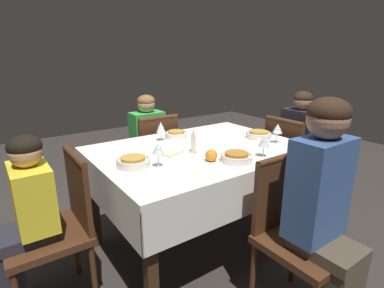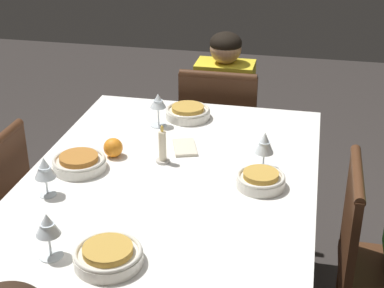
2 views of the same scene
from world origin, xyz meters
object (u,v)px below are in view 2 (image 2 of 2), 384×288
(person_child_yellow, at_px, (226,112))
(napkin_red_folded, at_px, (185,147))
(wine_glass_north, at_px, (265,144))
(bowl_west, at_px, (188,112))
(bowl_south, at_px, (79,162))
(wine_glass_south, at_px, (45,169))
(orange_fruit, at_px, (113,148))
(candle_centerpiece, at_px, (163,149))
(chair_north, at_px, (381,269))
(wine_glass_east, at_px, (48,226))
(bowl_east, at_px, (108,255))
(wine_glass_west, at_px, (158,103))
(bowl_north, at_px, (261,180))
(chair_west, at_px, (221,135))
(dining_table, at_px, (171,198))

(person_child_yellow, distance_m, napkin_red_folded, 0.92)
(wine_glass_north, relative_size, bowl_west, 0.75)
(bowl_south, distance_m, wine_glass_south, 0.21)
(orange_fruit, bearing_deg, person_child_yellow, 164.60)
(napkin_red_folded, bearing_deg, candle_centerpiece, -23.98)
(person_child_yellow, height_order, wine_glass_north, person_child_yellow)
(orange_fruit, height_order, napkin_red_folded, orange_fruit)
(chair_north, relative_size, candle_centerpiece, 5.85)
(candle_centerpiece, bearing_deg, napkin_red_folded, 156.02)
(wine_glass_east, bearing_deg, bowl_west, 170.90)
(person_child_yellow, xyz_separation_m, wine_glass_east, (1.66, -0.25, 0.31))
(wine_glass_south, xyz_separation_m, wine_glass_north, (-0.35, 0.70, -0.00))
(bowl_south, xyz_separation_m, bowl_east, (0.51, 0.29, -0.00))
(wine_glass_east, relative_size, candle_centerpiece, 0.95)
(person_child_yellow, bearing_deg, napkin_red_folded, 88.35)
(candle_centerpiece, bearing_deg, wine_glass_west, -162.40)
(bowl_south, height_order, bowl_north, same)
(wine_glass_north, xyz_separation_m, bowl_west, (-0.40, -0.37, -0.07))
(chair_west, relative_size, wine_glass_east, 6.19)
(person_child_yellow, distance_m, orange_fruit, 1.08)
(bowl_south, relative_size, bowl_west, 1.00)
(bowl_north, relative_size, wine_glass_north, 1.18)
(wine_glass_north, bearing_deg, napkin_red_folded, -106.73)
(wine_glass_north, bearing_deg, bowl_east, -29.28)
(dining_table, distance_m, person_child_yellow, 1.13)
(bowl_north, relative_size, napkin_red_folded, 1.05)
(dining_table, height_order, wine_glass_west, wine_glass_west)
(dining_table, relative_size, wine_glass_east, 9.87)
(napkin_red_folded, bearing_deg, person_child_yellow, 178.35)
(bowl_north, bearing_deg, bowl_west, -144.83)
(chair_west, height_order, bowl_east, chair_west)
(wine_glass_east, distance_m, wine_glass_west, 0.96)
(chair_west, xyz_separation_m, wine_glass_east, (1.49, -0.25, 0.37))
(wine_glass_east, bearing_deg, chair_west, 170.46)
(bowl_east, height_order, wine_glass_north, wine_glass_north)
(person_child_yellow, relative_size, wine_glass_north, 7.01)
(wine_glass_east, distance_m, napkin_red_folded, 0.80)
(wine_glass_north, xyz_separation_m, napkin_red_folded, (-0.10, -0.32, -0.09))
(chair_north, bearing_deg, wine_glass_north, 70.23)
(bowl_east, distance_m, bowl_north, 0.64)
(dining_table, distance_m, candle_centerpiece, 0.19)
(bowl_north, height_order, bowl_west, same)
(bowl_west, xyz_separation_m, wine_glass_west, (0.11, -0.10, 0.08))
(chair_north, bearing_deg, wine_glass_east, 116.94)
(dining_table, xyz_separation_m, chair_north, (0.03, 0.77, -0.18))
(bowl_north, bearing_deg, wine_glass_south, -73.39)
(wine_glass_west, bearing_deg, bowl_south, -22.86)
(dining_table, height_order, bowl_south, bowl_south)
(wine_glass_west, bearing_deg, chair_west, 161.09)
(orange_fruit, bearing_deg, bowl_west, 154.72)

